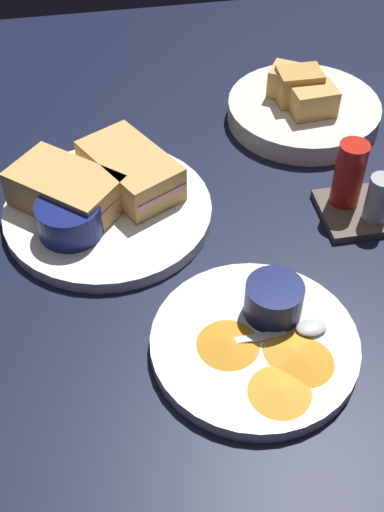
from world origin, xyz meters
TOP-DOWN VIEW (x-y plane):
  - ground_plane at (0.00, 0.00)cm, footprint 110.00×110.00cm
  - plate_sandwich_main at (0.05, -8.16)cm, footprint 25.44×25.44cm
  - sandwich_half_near at (-3.46, -4.83)cm, footprint 15.05×12.88cm
  - sandwich_half_far at (-1.08, -12.86)cm, footprint 14.30×14.77cm
  - ramekin_dark_sauce at (3.53, -12.70)cm, footprint 7.61×7.61cm
  - spoon_by_dark_ramekin at (1.75, -7.11)cm, footprint 4.42×9.84cm
  - plate_chips_companion at (22.78, 4.61)cm, footprint 21.29×21.29cm
  - ramekin_light_gravy at (19.59, 7.27)cm, footprint 6.04×6.04cm
  - spoon_by_gravy_ramekin at (22.65, 9.24)cm, footprint 2.29×9.89cm
  - plantain_chip_scatter at (25.80, 5.70)cm, footprint 15.09×14.52cm
  - bread_basket_rear at (-15.62, 21.24)cm, footprint 21.69×21.69cm
  - condiment_caddy at (4.81, 21.82)cm, footprint 9.00×9.00cm

SIDE VIEW (x-z plane):
  - ground_plane at x=0.00cm, z-range -3.00..0.00cm
  - plate_sandwich_main at x=0.05cm, z-range 0.00..1.60cm
  - plate_chips_companion at x=22.78cm, z-range 0.00..1.60cm
  - plantain_chip_scatter at x=25.80cm, z-range 1.60..2.20cm
  - spoon_by_dark_ramekin at x=1.75cm, z-range 1.56..2.36cm
  - spoon_by_gravy_ramekin at x=22.65cm, z-range 1.56..2.36cm
  - bread_basket_rear at x=-15.62cm, z-range -1.66..6.05cm
  - condiment_caddy at x=4.81cm, z-range -1.34..8.16cm
  - ramekin_light_gravy at x=19.59cm, z-range 1.75..5.69cm
  - ramekin_dark_sauce at x=3.53cm, z-range 1.75..5.84cm
  - sandwich_half_near at x=-3.46cm, z-range 1.60..6.40cm
  - sandwich_half_far at x=-1.08cm, z-range 1.60..6.40cm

